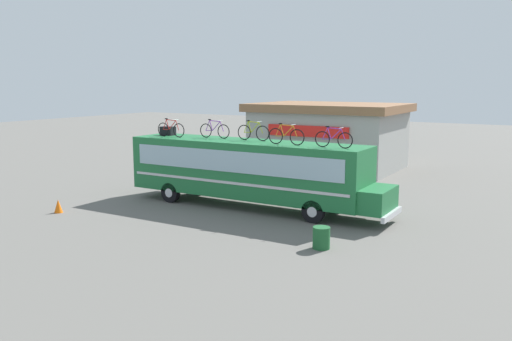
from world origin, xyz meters
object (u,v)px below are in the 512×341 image
(bus, at_px, (249,169))
(rooftop_bicycle_5, at_px, (334,139))
(luggage_bag_1, at_px, (168,131))
(rooftop_bicycle_3, at_px, (253,132))
(rooftop_bicycle_1, at_px, (171,129))
(rooftop_bicycle_2, at_px, (215,130))
(trash_bin, at_px, (321,238))
(traffic_cone, at_px, (58,206))
(rooftop_bicycle_4, at_px, (286,136))

(bus, distance_m, rooftop_bicycle_5, 4.72)
(luggage_bag_1, distance_m, rooftop_bicycle_3, 5.13)
(rooftop_bicycle_1, relative_size, rooftop_bicycle_2, 0.97)
(trash_bin, height_order, traffic_cone, trash_bin)
(bus, relative_size, rooftop_bicycle_1, 7.69)
(rooftop_bicycle_2, height_order, traffic_cone, rooftop_bicycle_2)
(luggage_bag_1, bearing_deg, bus, -3.20)
(bus, height_order, rooftop_bicycle_5, rooftop_bicycle_5)
(rooftop_bicycle_1, bearing_deg, rooftop_bicycle_4, -0.94)
(bus, distance_m, rooftop_bicycle_4, 2.79)
(traffic_cone, bearing_deg, rooftop_bicycle_4, 28.86)
(traffic_cone, bearing_deg, bus, 38.10)
(rooftop_bicycle_1, distance_m, trash_bin, 11.18)
(bus, bearing_deg, rooftop_bicycle_3, 87.76)
(rooftop_bicycle_1, distance_m, rooftop_bicycle_4, 6.58)
(rooftop_bicycle_1, height_order, trash_bin, rooftop_bicycle_1)
(rooftop_bicycle_3, xyz_separation_m, rooftop_bicycle_4, (2.14, -0.76, -0.00))
(rooftop_bicycle_5, bearing_deg, rooftop_bicycle_2, 173.71)
(rooftop_bicycle_1, xyz_separation_m, traffic_cone, (-2.46, -5.08, -3.23))
(rooftop_bicycle_3, relative_size, rooftop_bicycle_4, 0.98)
(rooftop_bicycle_3, height_order, trash_bin, rooftop_bicycle_3)
(rooftop_bicycle_4, height_order, trash_bin, rooftop_bicycle_4)
(rooftop_bicycle_4, xyz_separation_m, traffic_cone, (-9.03, -4.98, -3.23))
(traffic_cone, bearing_deg, rooftop_bicycle_3, 39.77)
(luggage_bag_1, relative_size, rooftop_bicycle_1, 0.43)
(rooftop_bicycle_1, height_order, rooftop_bicycle_5, rooftop_bicycle_1)
(bus, xyz_separation_m, luggage_bag_1, (-5.12, 0.29, 1.55))
(rooftop_bicycle_5, bearing_deg, traffic_cone, -156.11)
(rooftop_bicycle_1, bearing_deg, rooftop_bicycle_5, -0.64)
(rooftop_bicycle_1, xyz_separation_m, rooftop_bicycle_5, (8.80, -0.10, -0.01))
(rooftop_bicycle_2, bearing_deg, rooftop_bicycle_4, -9.59)
(rooftop_bicycle_5, bearing_deg, luggage_bag_1, 175.83)
(rooftop_bicycle_5, bearing_deg, rooftop_bicycle_4, -179.75)
(bus, bearing_deg, rooftop_bicycle_2, 171.73)
(luggage_bag_1, xyz_separation_m, traffic_cone, (-1.76, -5.68, -3.06))
(luggage_bag_1, xyz_separation_m, rooftop_bicycle_2, (2.93, 0.03, 0.16))
(bus, xyz_separation_m, traffic_cone, (-6.88, -5.39, -1.51))
(rooftop_bicycle_4, xyz_separation_m, trash_bin, (3.42, -3.79, -3.14))
(bus, xyz_separation_m, rooftop_bicycle_1, (-4.42, -0.31, 1.71))
(bus, xyz_separation_m, rooftop_bicycle_4, (2.15, -0.42, 1.72))
(rooftop_bicycle_3, distance_m, rooftop_bicycle_5, 4.43)
(luggage_bag_1, height_order, rooftop_bicycle_1, rooftop_bicycle_1)
(rooftop_bicycle_2, distance_m, trash_bin, 9.52)
(rooftop_bicycle_3, height_order, rooftop_bicycle_5, rooftop_bicycle_3)
(rooftop_bicycle_4, bearing_deg, rooftop_bicycle_2, 170.41)
(rooftop_bicycle_5, bearing_deg, trash_bin, -72.54)
(luggage_bag_1, bearing_deg, rooftop_bicycle_1, -40.44)
(luggage_bag_1, bearing_deg, rooftop_bicycle_2, 0.63)
(traffic_cone, bearing_deg, rooftop_bicycle_5, 23.89)
(luggage_bag_1, bearing_deg, traffic_cone, -107.22)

